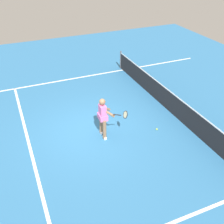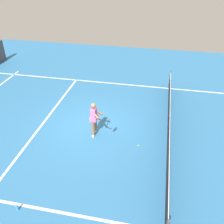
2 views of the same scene
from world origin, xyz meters
The scene contains 6 objects.
ground_plane centered at (0.00, 0.00, 0.00)m, with size 23.56×23.56×0.00m, color teal.
service_line_marking centered at (0.00, -2.26, 0.00)m, with size 9.20×0.10×0.01m, color white.
sideline_left_marking centered at (-4.60, 0.00, 0.00)m, with size 0.10×16.12×0.01m, color white.
court_net centered at (0.00, 3.51, 0.46)m, with size 9.88×0.08×0.98m.
tennis_player centered at (0.53, 0.36, 0.85)m, with size 0.79×0.92×1.55m.
tennis_ball_near centered at (0.99, 2.34, 0.03)m, with size 0.07×0.07×0.07m, color #D1E533.
Camera 1 is at (7.93, -2.44, 6.07)m, focal length 43.25 mm.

